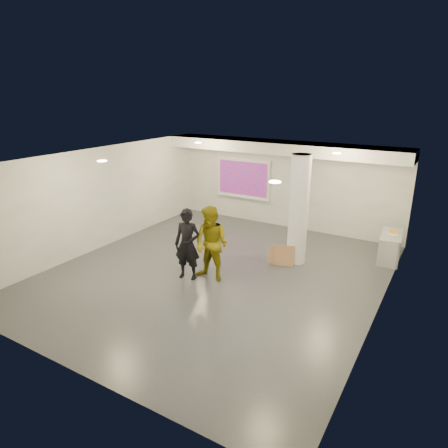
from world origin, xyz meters
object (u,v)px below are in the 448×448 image
Objects in this scene: man at (211,244)px; projection_screen at (243,179)px; woman at (187,244)px; credenza at (390,247)px; column at (299,210)px.

projection_screen is at bearing 110.58° from man.
projection_screen reaches higher than woman.
projection_screen is 5.57m from credenza.
woman is 0.61m from man.
credenza is at bearing 46.03° from man.
credenza is 5.16m from man.
credenza is 0.72× the size of woman.
man is (-1.43, -2.13, -0.55)m from column.
man is at bearing 9.35° from woman.
column reaches higher than credenza.
column reaches higher than woman.
man is at bearing -123.76° from column.
projection_screen is 1.10× the size of man.
man reaches higher than credenza.
projection_screen reaches higher than man.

